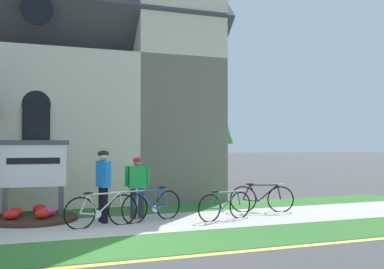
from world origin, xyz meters
TOP-DOWN VIEW (x-y plane):
  - ground at (0.00, 4.00)m, footprint 140.00×140.00m
  - sidewalk_slab at (-1.17, 1.92)m, footprint 32.00×2.54m
  - grass_verge at (-1.17, -0.31)m, footprint 32.00×1.92m
  - church_lawn at (-1.17, 4.08)m, footprint 24.00×1.78m
  - church_building at (-0.77, 9.28)m, footprint 12.56×11.15m
  - church_sign at (-1.26, 3.52)m, footprint 1.74×0.24m
  - flower_bed at (-1.27, 3.27)m, footprint 2.15×2.15m
  - bicycle_silver at (4.79, 2.56)m, footprint 1.69×0.69m
  - bicycle_blue at (3.27, 1.73)m, footprint 1.64×0.46m
  - bicycle_white at (0.20, 1.83)m, footprint 1.76×0.37m
  - bicycle_black at (1.50, 2.18)m, footprint 1.67×0.63m
  - cyclist_in_white_jersey at (0.32, 2.37)m, footprint 0.33×0.84m
  - cyclist_in_red_jersey at (1.25, 2.71)m, footprint 0.63×0.28m
  - roadside_conifer at (6.22, 10.69)m, footprint 2.87×2.87m

SIDE VIEW (x-z plane):
  - ground at x=0.00m, z-range 0.00..0.00m
  - grass_verge at x=-1.17m, z-range 0.00..0.01m
  - church_lawn at x=-1.17m, z-range 0.00..0.01m
  - sidewalk_slab at x=-1.17m, z-range 0.00..0.01m
  - flower_bed at x=-1.27m, z-range -0.08..0.26m
  - bicycle_blue at x=3.27m, z-range -0.03..0.75m
  - bicycle_silver at x=4.79m, z-range -0.03..0.80m
  - bicycle_white at x=0.20m, z-range -0.03..0.81m
  - bicycle_black at x=1.50m, z-range -0.04..0.82m
  - cyclist_in_red_jersey at x=1.25m, z-range 0.12..1.69m
  - cyclist_in_white_jersey at x=0.32m, z-range 0.16..1.93m
  - church_sign at x=-1.26m, z-range 0.31..2.33m
  - roadside_conifer at x=6.22m, z-range 0.93..7.56m
  - church_building at x=-0.77m, z-range -1.83..10.88m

